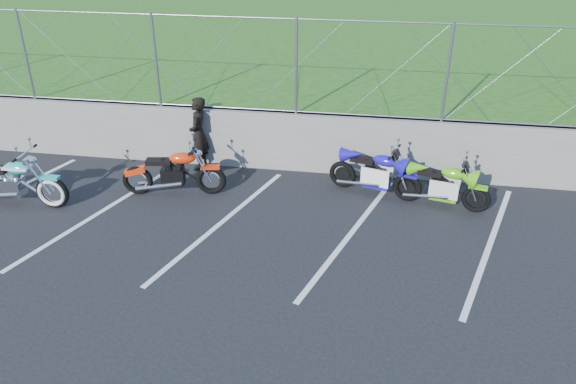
% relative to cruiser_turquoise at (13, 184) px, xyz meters
% --- Properties ---
extents(ground, '(90.00, 90.00, 0.00)m').
position_rel_cruiser_turquoise_xyz_m(ground, '(4.15, -1.01, -0.46)').
color(ground, black).
rests_on(ground, ground).
extents(retaining_wall, '(30.00, 0.22, 1.30)m').
position_rel_cruiser_turquoise_xyz_m(retaining_wall, '(4.15, 2.49, 0.19)').
color(retaining_wall, slate).
rests_on(retaining_wall, ground).
extents(grass_field, '(30.00, 20.00, 1.30)m').
position_rel_cruiser_turquoise_xyz_m(grass_field, '(4.15, 12.49, 0.19)').
color(grass_field, '#245316').
rests_on(grass_field, ground).
extents(chain_link_fence, '(28.00, 0.03, 2.00)m').
position_rel_cruiser_turquoise_xyz_m(chain_link_fence, '(4.15, 2.49, 1.84)').
color(chain_link_fence, gray).
rests_on(chain_link_fence, retaining_wall).
extents(parking_lines, '(18.29, 4.31, 0.01)m').
position_rel_cruiser_turquoise_xyz_m(parking_lines, '(5.35, -0.01, -0.45)').
color(parking_lines, silver).
rests_on(parking_lines, ground).
extents(cruiser_turquoise, '(2.30, 0.73, 1.14)m').
position_rel_cruiser_turquoise_xyz_m(cruiser_turquoise, '(0.00, 0.00, 0.00)').
color(cruiser_turquoise, black).
rests_on(cruiser_turquoise, ground).
extents(naked_orange, '(2.08, 0.70, 1.04)m').
position_rel_cruiser_turquoise_xyz_m(naked_orange, '(2.94, 0.94, -0.01)').
color(naked_orange, black).
rests_on(naked_orange, ground).
extents(sportbike_green, '(1.83, 0.65, 0.96)m').
position_rel_cruiser_turquoise_xyz_m(sportbike_green, '(8.21, 1.28, -0.04)').
color(sportbike_green, black).
rests_on(sportbike_green, ground).
extents(sportbike_blue, '(1.89, 0.77, 1.01)m').
position_rel_cruiser_turquoise_xyz_m(sportbike_blue, '(6.91, 1.58, -0.02)').
color(sportbike_blue, black).
rests_on(sportbike_blue, ground).
extents(person_standing, '(0.44, 0.63, 1.64)m').
position_rel_cruiser_turquoise_xyz_m(person_standing, '(3.06, 2.19, 0.36)').
color(person_standing, black).
rests_on(person_standing, ground).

